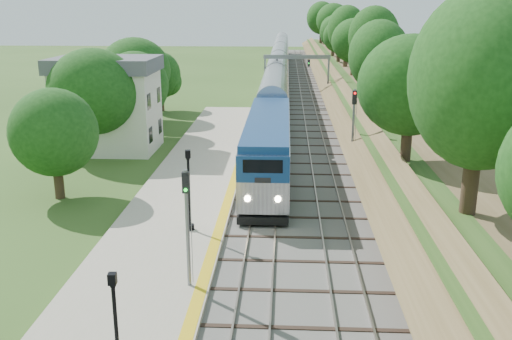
# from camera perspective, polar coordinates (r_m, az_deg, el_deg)

# --- Properties ---
(trackbed) EXTENTS (9.50, 170.00, 0.28)m
(trackbed) POSITION_cam_1_polar(r_m,az_deg,el_deg) (78.53, 3.60, 7.26)
(trackbed) COLOR #4C4944
(trackbed) RESTS_ON ground
(platform) EXTENTS (6.40, 68.00, 0.38)m
(platform) POSITION_cam_1_polar(r_m,az_deg,el_deg) (36.24, -7.35, -3.31)
(platform) COLOR #A19A82
(platform) RESTS_ON ground
(yellow_stripe) EXTENTS (0.55, 68.00, 0.01)m
(yellow_stripe) POSITION_cam_1_polar(r_m,az_deg,el_deg) (35.78, -2.86, -3.12)
(yellow_stripe) COLOR gold
(yellow_stripe) RESTS_ON platform
(embankment) EXTENTS (10.64, 170.00, 11.70)m
(embankment) POSITION_cam_1_polar(r_m,az_deg,el_deg) (78.79, 9.77, 8.48)
(embankment) COLOR brown
(embankment) RESTS_ON ground
(station_building) EXTENTS (8.60, 6.60, 8.00)m
(station_building) POSITION_cam_1_polar(r_m,az_deg,el_deg) (50.61, -14.59, 6.44)
(station_building) COLOR silver
(station_building) RESTS_ON ground
(signal_gantry) EXTENTS (8.40, 0.38, 6.20)m
(signal_gantry) POSITION_cam_1_polar(r_m,az_deg,el_deg) (72.96, 4.07, 10.34)
(signal_gantry) COLOR slate
(signal_gantry) RESTS_ON ground
(trees_behind_platform) EXTENTS (7.82, 53.32, 7.21)m
(trees_behind_platform) POSITION_cam_1_polar(r_m,az_deg,el_deg) (40.93, -14.68, 4.86)
(trees_behind_platform) COLOR #332316
(trees_behind_platform) RESTS_ON ground
(train) EXTENTS (3.01, 120.86, 4.43)m
(train) POSITION_cam_1_polar(r_m,az_deg,el_deg) (89.86, 2.28, 9.83)
(train) COLOR black
(train) RESTS_ON trackbed
(lamppost_mid) EXTENTS (0.40, 0.40, 4.00)m
(lamppost_mid) POSITION_cam_1_polar(r_m,az_deg,el_deg) (19.13, -13.74, -15.96)
(lamppost_mid) COLOR black
(lamppost_mid) RESTS_ON platform
(lamppost_far) EXTENTS (0.44, 0.44, 4.48)m
(lamppost_far) POSITION_cam_1_polar(r_m,az_deg,el_deg) (30.84, -6.70, -2.49)
(lamppost_far) COLOR black
(lamppost_far) RESTS_ON platform
(signal_platform) EXTENTS (0.31, 0.24, 5.26)m
(signal_platform) POSITION_cam_1_polar(r_m,az_deg,el_deg) (24.36, -6.91, -4.58)
(signal_platform) COLOR slate
(signal_platform) RESTS_ON platform
(signal_farside) EXTENTS (0.34, 0.27, 6.21)m
(signal_farside) POSITION_cam_1_polar(r_m,az_deg,el_deg) (42.69, 9.72, 4.76)
(signal_farside) COLOR slate
(signal_farside) RESTS_ON ground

